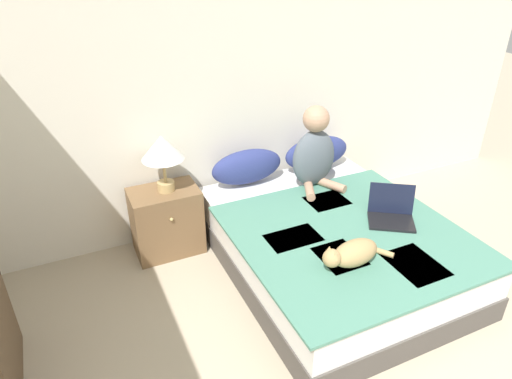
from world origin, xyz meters
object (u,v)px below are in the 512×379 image
object	(u,v)px
pillow_far	(317,153)
bed	(333,246)
cat_tabby	(352,253)
table_lamp	(162,150)
laptop_open	(391,214)
person_sitting	(314,152)
nightstand	(167,221)
pillow_near	(247,167)

from	to	relation	value
pillow_far	bed	bearing A→B (deg)	-112.28
cat_tabby	table_lamp	size ratio (longest dim) A/B	1.16
pillow_far	cat_tabby	distance (m)	1.41
bed	table_lamp	size ratio (longest dim) A/B	4.22
cat_tabby	laptop_open	distance (m)	0.66
person_sitting	nightstand	size ratio (longest dim) A/B	1.24
nightstand	cat_tabby	bearing A→B (deg)	-55.04
person_sitting	cat_tabby	bearing A→B (deg)	-108.09
person_sitting	nightstand	world-z (taller)	person_sitting
pillow_near	person_sitting	size ratio (longest dim) A/B	0.90
nightstand	table_lamp	size ratio (longest dim) A/B	1.22
pillow_near	laptop_open	bearing A→B (deg)	-53.65
bed	pillow_far	bearing A→B (deg)	67.72
table_lamp	bed	bearing A→B (deg)	-36.78
bed	cat_tabby	distance (m)	0.60
cat_tabby	table_lamp	world-z (taller)	table_lamp
bed	laptop_open	world-z (taller)	laptop_open
pillow_near	person_sitting	xyz separation A→B (m)	(0.48, -0.27, 0.15)
pillow_far	person_sitting	world-z (taller)	person_sitting
pillow_far	table_lamp	bearing A→B (deg)	-177.94
bed	pillow_far	distance (m)	0.97
table_lamp	laptop_open	bearing A→B (deg)	-33.17
person_sitting	table_lamp	distance (m)	1.22
person_sitting	table_lamp	bearing A→B (deg)	169.68
pillow_far	laptop_open	size ratio (longest dim) A/B	1.46
pillow_far	cat_tabby	world-z (taller)	pillow_far
cat_tabby	nightstand	bearing A→B (deg)	-58.91
pillow_far	nightstand	xyz separation A→B (m)	(-1.41, -0.05, -0.31)
bed	table_lamp	distance (m)	1.47
pillow_near	table_lamp	size ratio (longest dim) A/B	1.37
pillow_near	pillow_far	distance (m)	0.68
laptop_open	table_lamp	xyz separation A→B (m)	(-1.43, 0.93, 0.40)
pillow_far	laptop_open	xyz separation A→B (m)	(0.04, -0.98, -0.10)
nightstand	person_sitting	bearing A→B (deg)	-10.19
pillow_far	person_sitting	size ratio (longest dim) A/B	0.90
person_sitting	laptop_open	world-z (taller)	person_sitting
pillow_far	cat_tabby	xyz separation A→B (m)	(-0.53, -1.30, -0.06)
person_sitting	laptop_open	distance (m)	0.80
bed	person_sitting	distance (m)	0.78
pillow_far	table_lamp	xyz separation A→B (m)	(-1.39, -0.05, 0.31)
pillow_near	nightstand	size ratio (longest dim) A/B	1.12
pillow_near	pillow_far	size ratio (longest dim) A/B	1.00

